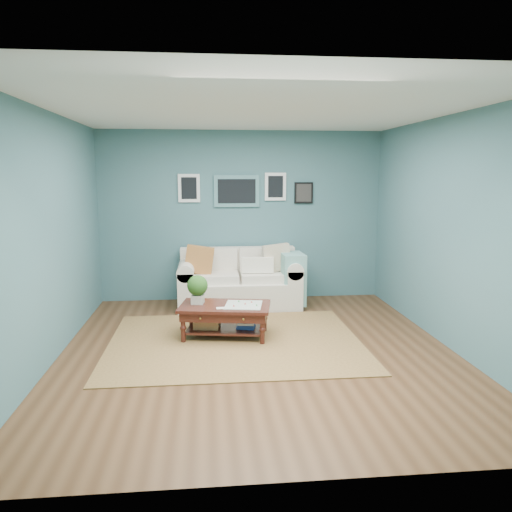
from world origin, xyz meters
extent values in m
plane|color=brown|center=(0.00, 0.00, 0.00)|extent=(5.00, 5.00, 0.00)
plane|color=white|center=(0.00, 0.00, 2.70)|extent=(5.00, 5.00, 0.00)
cube|color=#3D676C|center=(0.00, 2.50, 1.35)|extent=(4.50, 0.02, 2.70)
cube|color=#3D676C|center=(0.00, -2.50, 1.35)|extent=(4.50, 0.02, 2.70)
cube|color=#3D676C|center=(-2.25, 0.00, 1.35)|extent=(0.02, 5.00, 2.70)
cube|color=#3D676C|center=(2.25, 0.00, 1.35)|extent=(0.02, 5.00, 2.70)
cube|color=slate|center=(-0.08, 2.48, 1.75)|extent=(0.72, 0.03, 0.50)
cube|color=black|center=(-0.08, 2.46, 1.75)|extent=(0.60, 0.01, 0.38)
cube|color=white|center=(-0.83, 2.48, 1.80)|extent=(0.34, 0.03, 0.44)
cube|color=white|center=(0.54, 2.48, 1.82)|extent=(0.34, 0.03, 0.44)
cube|color=black|center=(1.00, 2.48, 1.72)|extent=(0.30, 0.03, 0.34)
cube|color=brown|center=(-0.25, 0.33, 0.01)|extent=(3.03, 2.42, 0.01)
cube|color=silver|center=(-0.08, 1.99, 0.20)|extent=(1.38, 0.85, 0.41)
cube|color=silver|center=(-0.08, 2.32, 0.64)|extent=(1.80, 0.21, 0.47)
cube|color=silver|center=(-0.89, 1.99, 0.30)|extent=(0.23, 0.85, 0.60)
cube|color=silver|center=(0.72, 1.99, 0.30)|extent=(0.23, 0.85, 0.60)
cylinder|color=silver|center=(-0.89, 1.99, 0.60)|extent=(0.25, 0.85, 0.25)
cylinder|color=silver|center=(0.72, 1.99, 0.60)|extent=(0.25, 0.85, 0.25)
cube|color=silver|center=(-0.45, 1.93, 0.47)|extent=(0.70, 0.54, 0.13)
cube|color=silver|center=(0.29, 1.93, 0.47)|extent=(0.70, 0.54, 0.13)
cube|color=silver|center=(-0.45, 2.20, 0.71)|extent=(0.70, 0.12, 0.35)
cube|color=silver|center=(0.29, 2.20, 0.71)|extent=(0.70, 0.12, 0.35)
cube|color=#C27232|center=(-0.68, 1.94, 0.75)|extent=(0.47, 0.17, 0.46)
cube|color=beige|center=(0.50, 2.01, 0.75)|extent=(0.46, 0.17, 0.45)
cube|color=white|center=(0.19, 1.89, 0.66)|extent=(0.48, 0.12, 0.23)
cube|color=#71A9A6|center=(0.72, 1.87, 0.45)|extent=(0.33, 0.53, 0.78)
cube|color=black|center=(-0.36, 0.53, 0.40)|extent=(1.20, 0.82, 0.04)
cube|color=black|center=(-0.36, 0.53, 0.32)|extent=(1.12, 0.74, 0.11)
cube|color=black|center=(-0.36, 0.53, 0.10)|extent=(1.01, 0.63, 0.02)
sphere|color=gold|center=(-0.66, 0.28, 0.32)|extent=(0.03, 0.03, 0.03)
sphere|color=gold|center=(-0.15, 0.20, 0.32)|extent=(0.03, 0.03, 0.03)
cylinder|color=black|center=(-0.87, 0.37, 0.19)|extent=(0.06, 0.06, 0.38)
cylinder|color=black|center=(0.08, 0.20, 0.19)|extent=(0.06, 0.06, 0.38)
cylinder|color=black|center=(-0.79, 0.86, 0.19)|extent=(0.06, 0.06, 0.38)
cylinder|color=black|center=(0.16, 0.70, 0.19)|extent=(0.06, 0.06, 0.38)
cube|color=beige|center=(-0.69, 0.64, 0.47)|extent=(0.17, 0.17, 0.11)
sphere|color=#23551D|center=(-0.69, 0.64, 0.65)|extent=(0.26, 0.26, 0.26)
cube|color=silver|center=(-0.13, 0.49, 0.42)|extent=(0.51, 0.51, 0.01)
cube|color=#A47B51|center=(-0.58, 0.57, 0.21)|extent=(0.35, 0.27, 0.18)
cube|color=navy|center=(-0.10, 0.51, 0.17)|extent=(0.25, 0.20, 0.10)
camera|label=1|loc=(-0.57, -5.49, 2.03)|focal=35.00mm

